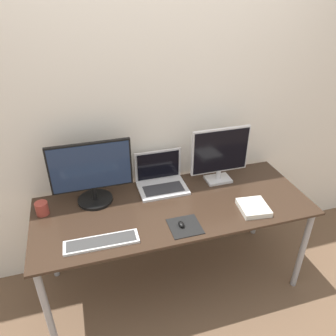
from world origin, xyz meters
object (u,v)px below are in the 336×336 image
(monitor_left, at_px, (92,173))
(mouse, at_px, (181,224))
(monitor_right, at_px, (220,154))
(keyboard, at_px, (102,242))
(book, at_px, (253,208))
(mug, at_px, (42,208))
(laptop, at_px, (161,179))

(monitor_left, distance_m, mouse, 0.69)
(monitor_right, bearing_deg, keyboard, -154.91)
(book, height_order, mug, mug)
(laptop, distance_m, book, 0.69)
(monitor_right, bearing_deg, mouse, -135.64)
(mouse, bearing_deg, monitor_right, 44.36)
(monitor_right, bearing_deg, book, -79.27)
(monitor_right, xyz_separation_m, keyboard, (-0.94, -0.44, -0.22))
(laptop, height_order, keyboard, laptop)
(laptop, xyz_separation_m, keyboard, (-0.50, -0.49, -0.05))
(monitor_left, xyz_separation_m, mouse, (0.49, -0.43, -0.21))
(monitor_left, height_order, book, monitor_left)
(monitor_left, bearing_deg, mouse, -41.55)
(monitor_right, height_order, book, monitor_right)
(mug, bearing_deg, monitor_left, 8.09)
(book, bearing_deg, mouse, -177.28)
(laptop, bearing_deg, monitor_right, -6.36)
(monitor_right, bearing_deg, monitor_left, -179.99)
(laptop, relative_size, keyboard, 0.80)
(monitor_right, relative_size, mug, 5.00)
(book, bearing_deg, mug, 165.17)
(laptop, relative_size, mouse, 6.06)
(keyboard, relative_size, mug, 4.98)
(laptop, bearing_deg, book, -41.44)
(keyboard, height_order, mouse, mouse)
(monitor_right, xyz_separation_m, laptop, (-0.44, 0.05, -0.17))
(mouse, bearing_deg, monitor_left, 138.45)
(laptop, distance_m, keyboard, 0.70)
(mug, bearing_deg, keyboard, -48.95)
(mouse, bearing_deg, keyboard, -179.27)
(laptop, bearing_deg, keyboard, -135.54)
(keyboard, bearing_deg, mouse, 0.73)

